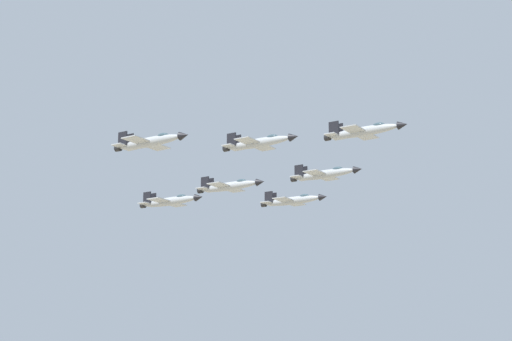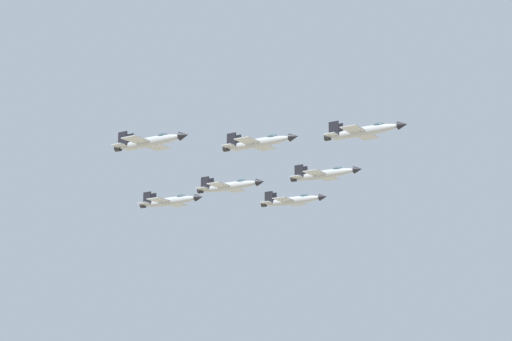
% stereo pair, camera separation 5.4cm
% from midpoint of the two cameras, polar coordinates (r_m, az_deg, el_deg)
% --- Properties ---
extents(jet_lead, '(11.43, 17.31, 3.83)m').
position_cam_midpoint_polar(jet_lead, '(178.39, 6.96, 2.54)').
color(jet_lead, '#9EA3A8').
extents(jet_left_wingman, '(11.18, 16.86, 3.75)m').
position_cam_midpoint_polar(jet_left_wingman, '(196.26, 4.45, -0.23)').
color(jet_left_wingman, '#9EA3A8').
extents(jet_right_wingman, '(10.79, 16.35, 3.61)m').
position_cam_midpoint_polar(jet_right_wingman, '(173.30, 0.17, 1.82)').
color(jet_right_wingman, '#9EA3A8').
extents(jet_left_outer, '(11.40, 17.34, 3.81)m').
position_cam_midpoint_polar(jet_left_outer, '(215.28, 2.37, -1.94)').
color(jet_left_outer, '#9EA3A8').
extents(jet_right_outer, '(11.28, 17.03, 3.78)m').
position_cam_midpoint_polar(jet_right_outer, '(171.47, -6.88, 1.86)').
color(jet_right_outer, '#9EA3A8').
extents(jet_slot_rear, '(10.79, 16.38, 3.61)m').
position_cam_midpoint_polar(jet_slot_rear, '(192.05, -1.74, -1.01)').
color(jet_slot_rear, '#9EA3A8').
extents(jet_trailing, '(11.04, 16.68, 3.70)m').
position_cam_midpoint_polar(jet_trailing, '(201.04, -5.58, -1.98)').
color(jet_trailing, '#9EA3A8').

